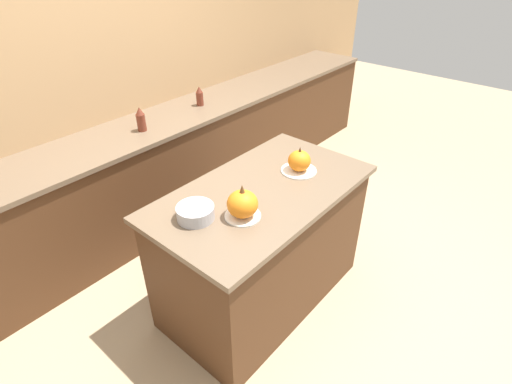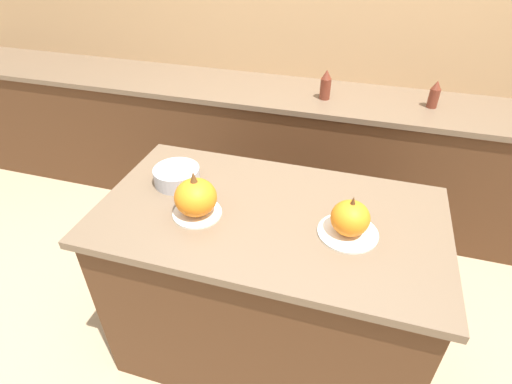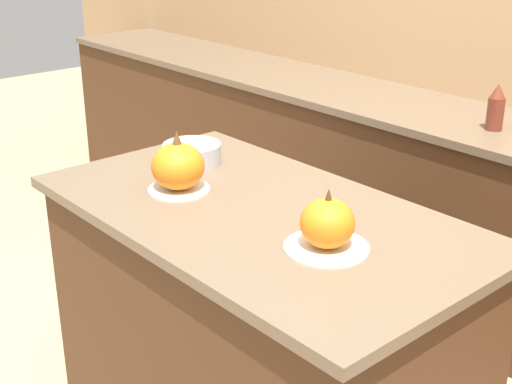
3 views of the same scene
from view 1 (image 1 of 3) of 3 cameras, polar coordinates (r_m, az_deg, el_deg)
ground_plane at (r=2.98m, az=0.81°, el=-14.32°), size 12.00×12.00×0.00m
wall_back at (r=3.42m, az=-21.17°, el=15.03°), size 8.00×0.06×2.50m
kitchen_island at (r=2.66m, az=0.89°, el=-7.75°), size 1.42×0.79×0.90m
back_counter at (r=3.47m, az=-15.76°, el=1.71°), size 6.00×0.60×0.91m
pumpkin_cake_left at (r=2.12m, az=-1.94°, el=-1.81°), size 0.20×0.20×0.20m
pumpkin_cake_right at (r=2.56m, az=6.20°, el=4.29°), size 0.23×0.23×0.17m
bottle_tall at (r=3.20m, az=-16.13°, el=9.92°), size 0.07×0.07×0.19m
bottle_short at (r=3.61m, az=-8.06°, el=13.37°), size 0.06×0.06×0.17m
mixing_bowl at (r=2.16m, az=-8.64°, el=-2.91°), size 0.20×0.20×0.07m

